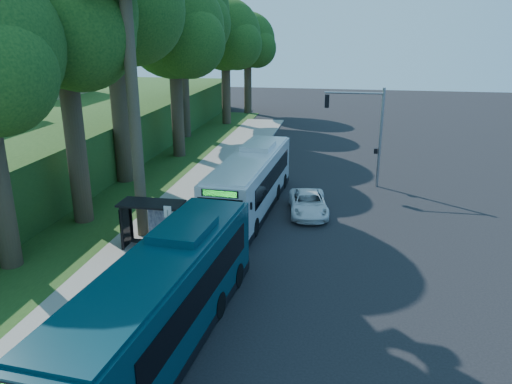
% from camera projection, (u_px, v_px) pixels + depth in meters
% --- Properties ---
extents(ground, '(140.00, 140.00, 0.00)m').
position_uv_depth(ground, '(296.00, 236.00, 27.29)').
color(ground, black).
rests_on(ground, ground).
extents(sidewalk, '(4.50, 70.00, 0.12)m').
position_uv_depth(sidewalk, '(169.00, 226.00, 28.50)').
color(sidewalk, gray).
rests_on(sidewalk, ground).
extents(red_curb, '(0.25, 30.00, 0.13)m').
position_uv_depth(red_curb, '(186.00, 260.00, 24.37)').
color(red_curb, maroon).
rests_on(red_curb, ground).
extents(grass_verge, '(8.00, 70.00, 0.06)m').
position_uv_depth(grass_verge, '(114.00, 194.00, 34.14)').
color(grass_verge, '#234719').
rests_on(grass_verge, ground).
extents(bus_shelter, '(3.20, 1.51, 2.55)m').
position_uv_depth(bus_shelter, '(148.00, 215.00, 25.27)').
color(bus_shelter, black).
rests_on(bus_shelter, ground).
extents(stop_sign_pole, '(0.35, 0.06, 3.17)m').
position_uv_depth(stop_sign_pole, '(169.00, 229.00, 22.87)').
color(stop_sign_pole, gray).
rests_on(stop_sign_pole, ground).
extents(traffic_signal_pole, '(4.10, 0.30, 7.00)m').
position_uv_depth(traffic_signal_pole, '(366.00, 125.00, 34.61)').
color(traffic_signal_pole, gray).
rests_on(traffic_signal_pole, ground).
extents(hillside_backdrop, '(24.00, 60.00, 8.80)m').
position_uv_depth(hillside_backdrop, '(24.00, 125.00, 45.05)').
color(hillside_backdrop, '#234719').
rests_on(hillside_backdrop, ground).
extents(tree_0, '(8.40, 8.00, 15.70)m').
position_uv_depth(tree_0, '(63.00, 20.00, 25.84)').
color(tree_0, '#382B1E').
rests_on(tree_0, ground).
extents(tree_2, '(8.82, 8.40, 15.12)m').
position_uv_depth(tree_2, '(175.00, 32.00, 40.94)').
color(tree_2, '#382B1E').
rests_on(tree_2, ground).
extents(tree_3, '(10.08, 9.60, 17.28)m').
position_uv_depth(tree_3, '(181.00, 15.00, 48.28)').
color(tree_3, '#382B1E').
rests_on(tree_3, ground).
extents(tree_4, '(8.40, 8.00, 14.14)m').
position_uv_depth(tree_4, '(226.00, 38.00, 56.05)').
color(tree_4, '#382B1E').
rests_on(tree_4, ground).
extents(tree_5, '(7.35, 7.00, 12.86)m').
position_uv_depth(tree_5, '(248.00, 43.00, 63.60)').
color(tree_5, '#382B1E').
rests_on(tree_5, ground).
extents(white_bus, '(3.38, 12.73, 3.76)m').
position_uv_depth(white_bus, '(251.00, 181.00, 30.82)').
color(white_bus, silver).
rests_on(white_bus, ground).
extents(teal_bus, '(3.74, 13.01, 3.82)m').
position_uv_depth(teal_bus, '(163.00, 299.00, 17.38)').
color(teal_bus, '#0A2F3A').
rests_on(teal_bus, ground).
extents(pickup, '(2.89, 5.04, 1.32)m').
position_uv_depth(pickup, '(308.00, 203.00, 30.39)').
color(pickup, white).
rests_on(pickup, ground).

